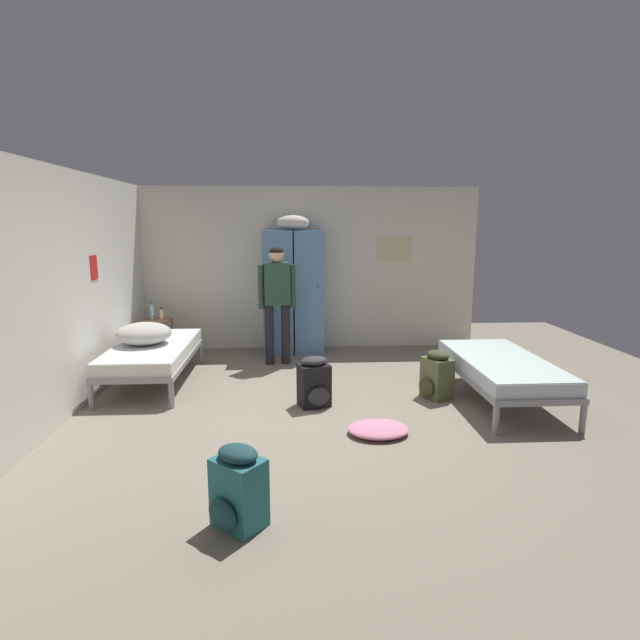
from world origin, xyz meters
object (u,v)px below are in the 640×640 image
Objects in this scene: shelf_unit at (159,334)px; bedding_heap at (144,333)px; bed_left_rear at (153,353)px; water_bottle at (152,311)px; bed_right at (501,368)px; person_traveler at (277,295)px; locker_bank at (294,289)px; backpack_black at (314,383)px; backpack_olive at (436,376)px; backpack_teal at (238,489)px; lotion_bottle at (162,314)px; clothes_pile_pink at (378,429)px.

shelf_unit is 1.32m from bedding_heap.
water_bottle reaches higher than bed_left_rear.
shelf_unit is 0.30× the size of bed_right.
person_traveler is (1.77, -0.51, 0.64)m from shelf_unit.
locker_bank is 3.76× the size of backpack_black.
bed_left_rear is 0.26m from bedding_heap.
backpack_black is (0.43, -1.72, -0.73)m from person_traveler.
backpack_olive is 3.10m from backpack_teal.
bedding_heap is at bearing 114.62° from backpack_teal.
backpack_black is (1.95, -0.95, -0.12)m from bed_left_rear.
locker_bank is 3.76× the size of backpack_teal.
lotion_bottle is (0.07, -0.04, 0.30)m from shelf_unit.
bed_right is 2.89× the size of bedding_heap.
bed_right is (4.27, -2.18, 0.04)m from shelf_unit.
person_traveler reaches higher than bedding_heap.
clothes_pile_pink is at bearing -150.96° from bed_right.
locker_bank reaches higher than backpack_teal.
bed_left_rear is 3.45× the size of backpack_teal.
clothes_pile_pink is (2.61, -1.75, -0.57)m from bedding_heap.
bed_right is 4.73m from lotion_bottle.
backpack_black is (-2.07, -0.05, -0.12)m from bed_right.
backpack_teal is (-2.67, -2.25, -0.12)m from bed_right.
shelf_unit is 0.31m from lotion_bottle.
clothes_pile_pink is (1.16, 1.41, -0.21)m from backpack_teal.
bed_right is 1.16× the size of person_traveler.
water_bottle reaches higher than bedding_heap.
water_bottle is (-0.08, 0.02, 0.34)m from shelf_unit.
water_bottle is at bearing 133.08° from clothes_pile_pink.
backpack_olive is (3.34, -0.77, -0.12)m from bed_left_rear.
shelf_unit is 3.14m from backpack_black.
backpack_teal and backpack_black have the same top height.
bedding_heap reaches higher than shelf_unit.
shelf_unit is 2.35× the size of water_bottle.
backpack_olive reaches higher than clothes_pile_pink.
clothes_pile_pink is at bearing -54.52° from backpack_black.
bedding_heap is 0.40× the size of person_traveler.
clothes_pile_pink is at bearing 50.39° from backpack_teal.
water_bottle is at bearing 135.37° from backpack_black.
locker_bank is 3.58× the size of clothes_pile_pink.
locker_bank reaches higher than bedding_heap.
bed_right is (2.27, -2.36, -0.59)m from locker_bank.
bed_left_rear is 2.89× the size of bedding_heap.
locker_bank is 3.15× the size of bedding_heap.
bed_right is at bearing -26.85° from water_bottle.
shelf_unit reaches higher than bed_left_rear.
locker_bank is 1.09× the size of bed_right.
person_traveler is at bearing -108.82° from locker_bank.
bed_right is 4.12m from bed_left_rear.
water_bottle is 0.44× the size of backpack_black.
backpack_black reaches higher than bed_right.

